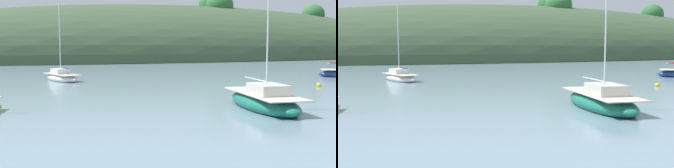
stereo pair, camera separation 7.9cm
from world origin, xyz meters
TOP-DOWN VIEW (x-y plane):
  - far_shoreline_hill at (25.09, 82.31)m, footprint 150.00×36.00m
  - sailboat_blue_center at (-5.23, 37.54)m, footprint 3.74×6.19m
  - sailboat_cream_ketch at (4.45, 15.36)m, footprint 3.78×8.16m
  - mooring_buoy_inner at (16.01, 24.26)m, footprint 0.44×0.44m

SIDE VIEW (x-z plane):
  - far_shoreline_hill at x=25.09m, z-range -14.06..14.21m
  - mooring_buoy_inner at x=16.01m, z-range -0.15..0.39m
  - sailboat_blue_center at x=-5.23m, z-range -3.78..4.52m
  - sailboat_cream_ketch at x=4.45m, z-range -5.15..6.07m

